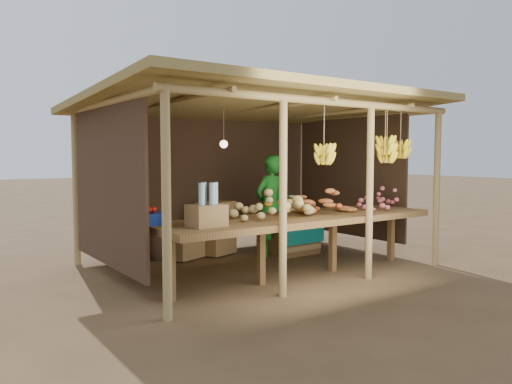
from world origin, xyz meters
TOP-DOWN VIEW (x-y plane):
  - ground at (0.00, 0.00)m, footprint 60.00×60.00m
  - stall_structure at (0.07, 0.01)m, footprint 4.70×3.50m
  - counter at (0.00, -0.95)m, footprint 3.90×1.05m
  - potato_heap at (-0.38, -0.95)m, footprint 1.22×0.95m
  - sweet_potato_heap at (0.42, -0.92)m, footprint 0.94×0.63m
  - onion_heap at (1.54, -0.99)m, footprint 0.91×0.69m
  - banana_pile at (0.04, -0.63)m, footprint 0.76×0.59m
  - tomato_basin at (-1.90, -0.56)m, footprint 0.38×0.38m
  - bottle_box at (-1.43, -1.08)m, footprint 0.40×0.32m
  - vendor at (0.53, 0.36)m, footprint 0.62×0.46m
  - tarp_crate at (0.95, 0.35)m, footprint 0.82×0.72m
  - carton_stack at (-0.30, 0.94)m, footprint 1.19×0.56m
  - burlap_sacks at (-1.19, 1.15)m, footprint 0.78×0.41m

SIDE VIEW (x-z plane):
  - ground at x=0.00m, z-range 0.00..0.00m
  - burlap_sacks at x=-1.19m, z-range -0.04..0.52m
  - carton_stack at x=-0.30m, z-range -0.05..0.78m
  - tarp_crate at x=0.95m, z-range -0.09..0.87m
  - counter at x=0.00m, z-range 0.34..1.14m
  - vendor at x=0.53m, z-range 0.00..1.58m
  - tomato_basin at x=-1.90m, z-range 0.78..0.98m
  - banana_pile at x=0.04m, z-range 0.80..1.15m
  - sweet_potato_heap at x=0.42m, z-range 0.80..1.15m
  - onion_heap at x=1.54m, z-range 0.80..1.16m
  - bottle_box at x=-1.43m, z-range 0.74..1.23m
  - potato_heap at x=-0.38m, z-range 0.80..1.17m
  - stall_structure at x=0.07m, z-range 0.70..3.14m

